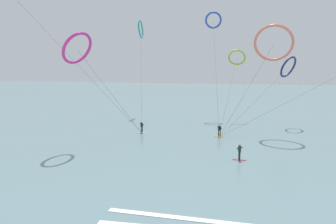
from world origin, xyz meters
TOP-DOWN VIEW (x-y plane):
  - sea_water at (0.00, 107.21)m, footprint 400.00×200.00m
  - surfer_crimson at (6.65, 25.35)m, footprint 1.40×0.68m
  - surfer_ivory at (-8.06, 35.27)m, footprint 1.40×0.70m
  - surfer_amber at (3.19, 35.95)m, footprint 1.40×0.73m
  - kite_lime at (3.93, 52.50)m, footprint 3.40×17.66m
  - kite_teal at (-15.82, 54.36)m, footprint 8.41×21.06m
  - kite_coral at (9.88, 40.26)m, footprint 9.51×5.91m
  - kite_navy at (12.53, 48.31)m, footprint 11.17×14.49m
  - kite_magenta at (-12.10, 25.69)m, footprint 5.70×11.88m
  - kite_cobalt at (-1.01, 55.43)m, footprint 5.90×20.36m
  - wave_crest_far at (4.84, 11.63)m, footprint 11.01×1.17m

SIDE VIEW (x-z plane):
  - sea_water at x=0.00m, z-range 0.00..0.08m
  - wave_crest_far at x=4.84m, z-range 0.00..0.12m
  - surfer_crimson at x=6.65m, z-range -0.03..1.67m
  - surfer_ivory at x=-8.06m, z-range -0.03..1.67m
  - surfer_amber at x=3.19m, z-range -0.03..1.67m
  - kite_navy at x=12.53m, z-range 3.97..15.49m
  - kite_lime at x=3.93m, z-range 5.01..18.09m
  - kite_magenta at x=-12.10m, z-range 4.91..18.49m
  - kite_coral at x=9.88m, z-range 5.21..20.68m
  - kite_teal at x=-15.82m, z-range 7.83..27.37m
  - kite_cobalt at x=-1.01m, z-range 8.59..29.13m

